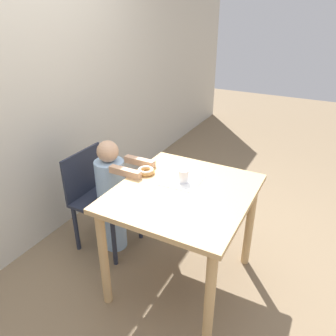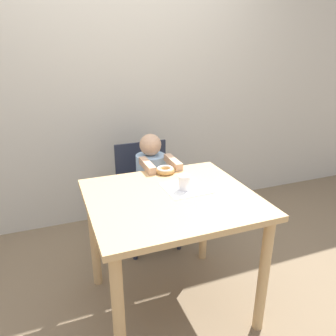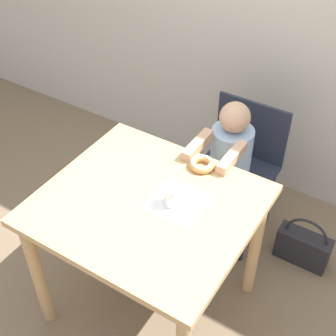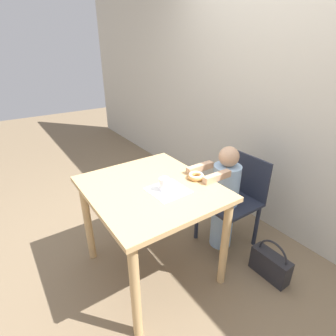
% 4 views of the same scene
% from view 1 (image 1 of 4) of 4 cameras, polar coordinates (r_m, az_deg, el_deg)
% --- Properties ---
extents(ground_plane, '(12.00, 12.00, 0.00)m').
position_cam_1_polar(ground_plane, '(2.60, 2.32, -18.82)').
color(ground_plane, '#7A664C').
extents(wall_back, '(8.00, 0.05, 2.50)m').
position_cam_1_polar(wall_back, '(2.72, -23.31, 11.73)').
color(wall_back, beige).
rests_on(wall_back, ground_plane).
extents(dining_table, '(0.94, 0.85, 0.78)m').
position_cam_1_polar(dining_table, '(2.19, 2.63, -6.74)').
color(dining_table, tan).
rests_on(dining_table, ground_plane).
extents(chair, '(0.44, 0.45, 0.82)m').
position_cam_1_polar(chair, '(2.73, -11.71, -5.00)').
color(chair, '#232838').
rests_on(chair, ground_plane).
extents(child_figure, '(0.24, 0.45, 0.96)m').
position_cam_1_polar(child_figure, '(2.64, -9.66, -4.87)').
color(child_figure, '#99BCE0').
rests_on(child_figure, ground_plane).
extents(donut, '(0.13, 0.13, 0.04)m').
position_cam_1_polar(donut, '(2.32, -3.90, -0.49)').
color(donut, tan).
rests_on(donut, dining_table).
extents(napkin, '(0.25, 0.25, 0.00)m').
position_cam_1_polar(napkin, '(2.24, 2.43, -2.15)').
color(napkin, white).
rests_on(napkin, dining_table).
extents(handbag, '(0.31, 0.11, 0.34)m').
position_cam_1_polar(handbag, '(3.20, -4.67, -6.24)').
color(handbag, '#232328').
rests_on(handbag, ground_plane).
extents(cup, '(0.07, 0.07, 0.09)m').
position_cam_1_polar(cup, '(2.19, 2.70, -1.43)').
color(cup, white).
rests_on(cup, dining_table).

